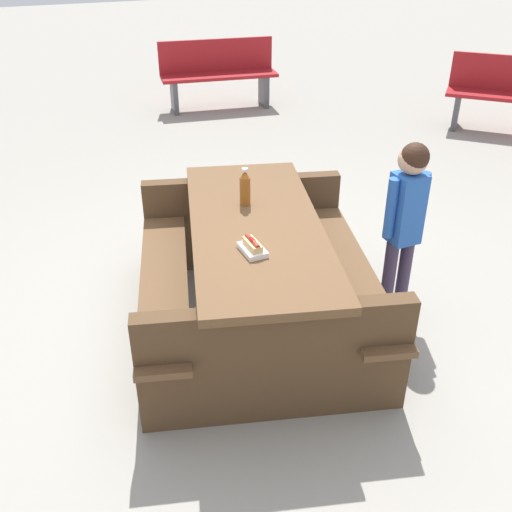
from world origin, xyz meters
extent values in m
plane|color=gray|center=(0.00, 0.00, 0.00)|extent=(30.00, 30.00, 0.00)
cube|color=brown|center=(0.00, 0.00, 0.72)|extent=(1.92, 1.13, 0.05)
cube|color=brown|center=(0.12, 0.55, 0.43)|extent=(1.82, 0.66, 0.04)
cube|color=brown|center=(-0.12, -0.55, 0.43)|extent=(1.82, 0.66, 0.04)
cube|color=#4D3520|center=(0.76, -0.17, 0.35)|extent=(0.40, 1.39, 0.70)
cube|color=#4D3520|center=(-0.76, 0.17, 0.35)|extent=(0.40, 1.39, 0.70)
cylinder|color=brown|center=(-0.26, 0.02, 0.84)|extent=(0.07, 0.07, 0.18)
cone|color=brown|center=(-0.26, 0.02, 0.95)|extent=(0.06, 0.06, 0.04)
cylinder|color=silver|center=(-0.26, 0.02, 0.98)|extent=(0.04, 0.04, 0.02)
cube|color=white|center=(0.31, -0.13, 0.77)|extent=(0.19, 0.12, 0.03)
cube|color=#D8B272|center=(0.31, -0.13, 0.80)|extent=(0.15, 0.07, 0.04)
cylinder|color=maroon|center=(0.31, -0.13, 0.82)|extent=(0.14, 0.04, 0.03)
ellipsoid|color=maroon|center=(0.31, -0.13, 0.83)|extent=(0.07, 0.03, 0.01)
cylinder|color=#3F334C|center=(0.15, 0.86, 0.27)|extent=(0.08, 0.08, 0.53)
cylinder|color=#3F334C|center=(0.14, 0.98, 0.27)|extent=(0.08, 0.08, 0.53)
cube|color=#2659B2|center=(0.14, 0.92, 0.76)|extent=(0.18, 0.19, 0.45)
cylinder|color=#2659B2|center=(0.15, 0.81, 0.78)|extent=(0.07, 0.07, 0.38)
cylinder|color=#2659B2|center=(0.14, 1.03, 0.78)|extent=(0.07, 0.07, 0.38)
sphere|color=tan|center=(0.14, 0.92, 1.07)|extent=(0.18, 0.18, 0.18)
sphere|color=#331E14|center=(0.16, 0.92, 1.10)|extent=(0.17, 0.17, 0.17)
cube|color=maroon|center=(-4.61, 1.14, 0.43)|extent=(0.54, 1.53, 0.04)
cube|color=maroon|center=(-4.79, 1.16, 0.65)|extent=(0.18, 1.50, 0.40)
cube|color=#4C4C51|center=(-4.66, 0.54, 0.21)|extent=(0.36, 0.09, 0.41)
cube|color=#4C4C51|center=(-4.55, 1.74, 0.21)|extent=(0.36, 0.09, 0.41)
cube|color=#4C4C51|center=(-2.91, 3.61, 0.21)|extent=(0.31, 0.28, 0.41)
camera|label=1|loc=(2.89, -1.04, 2.36)|focal=41.63mm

